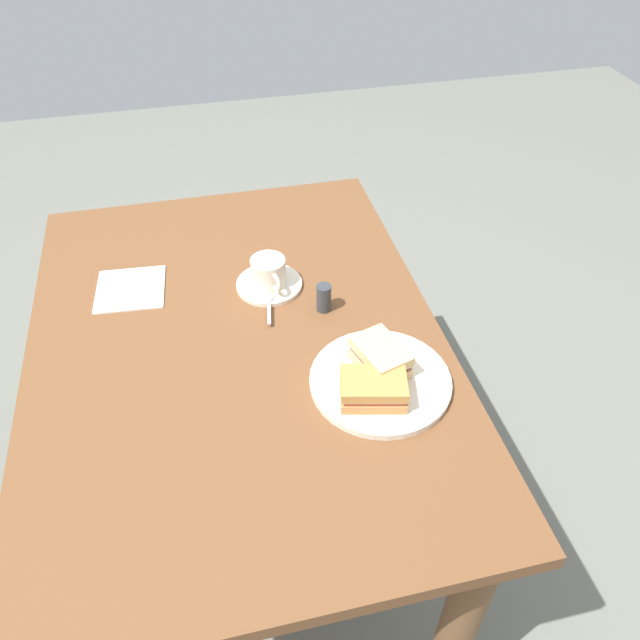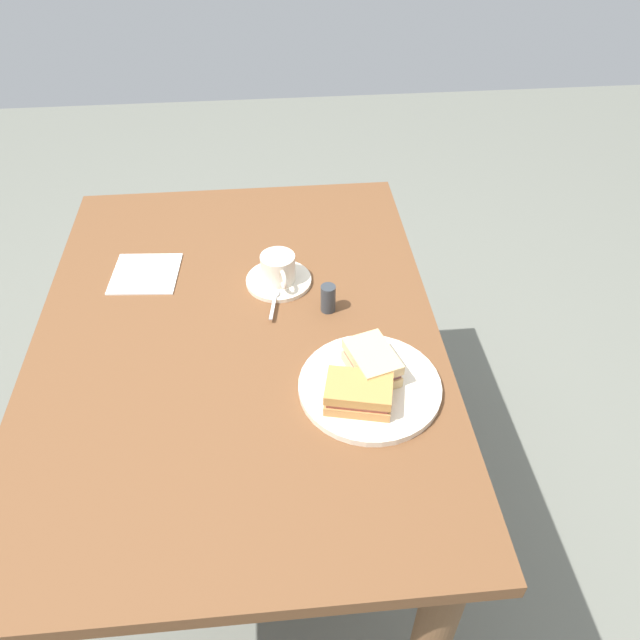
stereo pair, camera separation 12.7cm
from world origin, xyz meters
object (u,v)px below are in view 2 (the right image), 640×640
sandwich_front (372,363)px  sandwich_back (359,394)px  coffee_saucer (279,281)px  salt_shaker (328,298)px  spoon (275,299)px  napkin (145,274)px  dining_table (243,378)px  coffee_cup (278,268)px  sandwich_plate (370,386)px

sandwich_front → sandwich_back: sandwich_front is taller
sandwich_front → coffee_saucer: (-0.31, -0.16, -0.04)m
sandwich_back → salt_shaker: 0.28m
coffee_saucer → spoon: 0.07m
sandwich_back → salt_shaker: same height
napkin → dining_table: bearing=44.8°
sandwich_front → salt_shaker: 0.21m
coffee_cup → salt_shaker: 0.14m
sandwich_front → napkin: size_ratio=0.86×
sandwich_back → coffee_cup: bearing=-161.3°
dining_table → spoon: size_ratio=11.75×
sandwich_front → coffee_cup: bearing=-152.0°
dining_table → coffee_saucer: (-0.16, 0.09, 0.15)m
napkin → coffee_cup: bearing=79.0°
sandwich_front → spoon: (-0.24, -0.18, -0.03)m
sandwich_plate → spoon: 0.32m
dining_table → sandwich_front: bearing=59.1°
dining_table → sandwich_back: 0.37m
coffee_saucer → napkin: size_ratio=0.99×
sandwich_back → coffee_cup: size_ratio=1.27×
salt_shaker → sandwich_plate: bearing=13.2°
napkin → sandwich_plate: bearing=49.4°
sandwich_front → sandwich_plate: bearing=-13.1°
sandwich_back → coffee_cup: (-0.38, -0.13, 0.00)m
coffee_cup → napkin: coffee_cup is taller
sandwich_plate → salt_shaker: 0.24m
dining_table → salt_shaker: salt_shaker is taller
sandwich_front → salt_shaker: size_ratio=2.01×
sandwich_front → coffee_saucer: sandwich_front is taller
dining_table → sandwich_plate: (0.18, 0.25, 0.15)m
sandwich_plate → sandwich_back: size_ratio=2.02×
spoon → napkin: bearing=-114.0°
sandwich_front → napkin: bearing=-128.0°
coffee_saucer → salt_shaker: salt_shaker is taller
coffee_cup → salt_shaker: size_ratio=1.65×
coffee_cup → spoon: coffee_cup is taller
sandwich_plate → salt_shaker: bearing=-166.8°
coffee_saucer → spoon: size_ratio=1.50×
coffee_saucer → spoon: spoon is taller
coffee_saucer → dining_table: bearing=-31.3°
spoon → napkin: size_ratio=0.66×
coffee_saucer → napkin: (-0.06, -0.31, -0.00)m
sandwich_front → coffee_saucer: size_ratio=0.87×
salt_shaker → sandwich_front: bearing=16.8°
coffee_cup → napkin: bearing=-101.0°
sandwich_plate → coffee_saucer: bearing=-155.1°
spoon → coffee_saucer: bearing=170.6°
dining_table → spoon: 0.19m
dining_table → sandwich_front: (0.15, 0.26, 0.18)m
dining_table → salt_shaker: bearing=104.5°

